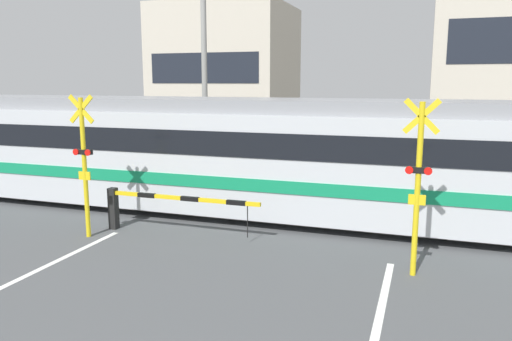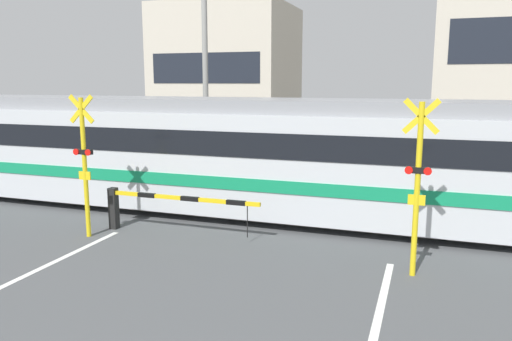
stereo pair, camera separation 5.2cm
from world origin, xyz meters
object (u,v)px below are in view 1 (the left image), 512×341
Objects in this scene: crossing_barrier_near at (151,203)px; crossing_signal_left at (84,160)px; crossing_barrier_far at (377,178)px; crossing_signal_right at (418,180)px; commuter_train at (214,152)px; pedestrian at (304,153)px.

crossing_barrier_near is 1.90m from crossing_signal_left.
crossing_signal_left is (-6.30, -6.04, 1.15)m from crossing_barrier_far.
crossing_barrier_far is 1.18× the size of crossing_signal_right.
pedestrian is at bearing 77.59° from commuter_train.
crossing_barrier_near is 6.46m from crossing_signal_right.
crossing_signal_right reaches higher than crossing_barrier_near.
crossing_signal_right is at bearing -77.90° from crossing_barrier_far.
commuter_train is 11.75× the size of pedestrian.
crossing_barrier_far is 8.81m from crossing_signal_left.
crossing_barrier_far is at bearing 43.78° from crossing_signal_left.
commuter_train is at bearing 149.76° from crossing_signal_right.
pedestrian is (-4.39, 9.08, -0.91)m from crossing_signal_right.
pedestrian reaches higher than crossing_barrier_near.
crossing_signal_left is 7.60m from crossing_signal_right.
crossing_signal_right is at bearing -30.24° from commuter_train.
commuter_train is 4.97× the size of crossing_barrier_near.
crossing_barrier_near is 1.18× the size of crossing_signal_right.
crossing_barrier_far is (4.37, 2.74, -1.00)m from commuter_train.
crossing_barrier_near is at bearing 172.95° from crossing_signal_right.
crossing_signal_right is at bearing 0.00° from crossing_signal_left.
crossing_barrier_far is at bearing 102.10° from crossing_signal_right.
crossing_barrier_far is at bearing -44.40° from pedestrian.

